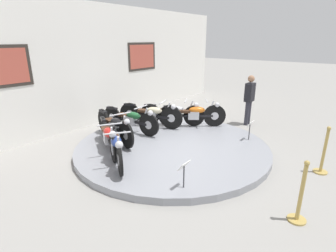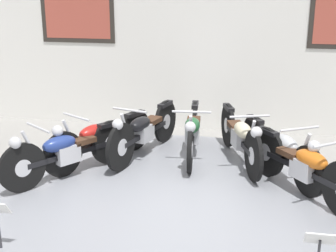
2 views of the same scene
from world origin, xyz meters
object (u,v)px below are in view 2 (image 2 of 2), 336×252
at_px(motorcycle_green, 193,131).
at_px(motorcycle_orange, 305,165).
at_px(motorcycle_cream, 240,136).
at_px(motorcycle_red, 99,138).
at_px(motorcycle_black, 143,130).
at_px(motorcycle_silver, 281,149).
at_px(info_placard_front_centre, 320,246).
at_px(motorcycle_blue, 66,150).

relative_size(motorcycle_green, motorcycle_orange, 1.23).
height_order(motorcycle_cream, motorcycle_orange, motorcycle_cream).
xyz_separation_m(motorcycle_red, motorcycle_black, (0.55, 0.41, 0.02)).
bearing_deg(motorcycle_black, motorcycle_silver, -11.64).
bearing_deg(info_placard_front_centre, motorcycle_green, 117.37).
bearing_deg(motorcycle_blue, motorcycle_green, 36.40).
bearing_deg(motorcycle_green, motorcycle_blue, -143.60).
xyz_separation_m(motorcycle_red, motorcycle_cream, (1.97, 0.41, 0.02)).
bearing_deg(info_placard_front_centre, motorcycle_black, 128.87).
bearing_deg(motorcycle_silver, motorcycle_green, 156.37).
bearing_deg(motorcycle_blue, info_placard_front_centre, -30.28).
xyz_separation_m(motorcycle_black, motorcycle_cream, (1.42, 0.00, -0.00)).
xyz_separation_m(motorcycle_green, motorcycle_cream, (0.71, -0.14, 0.01)).
relative_size(motorcycle_black, info_placard_front_centre, 3.84).
distance_m(motorcycle_blue, motorcycle_orange, 3.03).
xyz_separation_m(motorcycle_blue, motorcycle_red, (0.26, 0.57, -0.00)).
distance_m(motorcycle_black, info_placard_front_centre, 3.50).
bearing_deg(motorcycle_cream, motorcycle_green, 168.56).
height_order(motorcycle_orange, info_placard_front_centre, motorcycle_orange).
distance_m(motorcycle_red, motorcycle_silver, 2.51).
height_order(motorcycle_black, motorcycle_cream, motorcycle_black).
bearing_deg(motorcycle_red, motorcycle_cream, 11.65).
distance_m(motorcycle_cream, motorcycle_orange, 1.26).
bearing_deg(motorcycle_green, motorcycle_silver, -23.63).
height_order(motorcycle_red, motorcycle_orange, motorcycle_orange).
relative_size(motorcycle_orange, info_placard_front_centre, 3.17).
bearing_deg(motorcycle_orange, motorcycle_cream, 129.55).
height_order(motorcycle_green, motorcycle_orange, motorcycle_orange).
xyz_separation_m(motorcycle_black, motorcycle_green, (0.71, 0.14, -0.01)).
height_order(motorcycle_blue, motorcycle_silver, motorcycle_silver).
height_order(motorcycle_red, motorcycle_black, motorcycle_black).
relative_size(motorcycle_blue, motorcycle_green, 0.83).
distance_m(motorcycle_green, motorcycle_orange, 1.88).
height_order(motorcycle_cream, motorcycle_silver, motorcycle_cream).
bearing_deg(motorcycle_silver, motorcycle_red, -179.99).
relative_size(motorcycle_red, motorcycle_green, 0.87).
xyz_separation_m(motorcycle_red, motorcycle_orange, (2.77, -0.57, 0.02)).
relative_size(motorcycle_red, motorcycle_silver, 0.99).
bearing_deg(motorcycle_black, info_placard_front_centre, -51.13).
relative_size(motorcycle_blue, motorcycle_orange, 1.02).
xyz_separation_m(motorcycle_green, motorcycle_orange, (1.51, -1.12, 0.01)).
distance_m(motorcycle_red, motorcycle_cream, 2.01).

